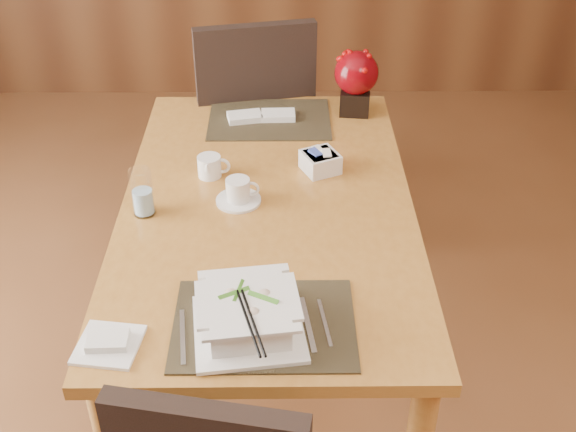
{
  "coord_description": "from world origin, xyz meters",
  "views": [
    {
      "loc": [
        0.05,
        -1.26,
        1.99
      ],
      "look_at": [
        0.06,
        0.35,
        0.87
      ],
      "focal_mm": 45.0,
      "sensor_mm": 36.0,
      "label": 1
    }
  ],
  "objects_px": {
    "creamer_jug": "(209,166)",
    "sugar_caddy": "(320,162)",
    "soup_setting": "(248,316)",
    "berry_decor": "(356,79)",
    "water_glass": "(142,192)",
    "bread_plate": "(109,345)",
    "dining_table": "(268,227)",
    "coffee_cup": "(238,192)",
    "far_chair": "(252,120)"
  },
  "relations": [
    {
      "from": "bread_plate",
      "to": "far_chair",
      "type": "xyz_separation_m",
      "value": [
        0.29,
        1.48,
        -0.16
      ]
    },
    {
      "from": "water_glass",
      "to": "berry_decor",
      "type": "height_order",
      "value": "berry_decor"
    },
    {
      "from": "dining_table",
      "to": "coffee_cup",
      "type": "distance_m",
      "value": 0.16
    },
    {
      "from": "sugar_caddy",
      "to": "bread_plate",
      "type": "relative_size",
      "value": 0.74
    },
    {
      "from": "coffee_cup",
      "to": "far_chair",
      "type": "bearing_deg",
      "value": 89.28
    },
    {
      "from": "berry_decor",
      "to": "far_chair",
      "type": "relative_size",
      "value": 0.23
    },
    {
      "from": "water_glass",
      "to": "far_chair",
      "type": "bearing_deg",
      "value": 72.43
    },
    {
      "from": "dining_table",
      "to": "bread_plate",
      "type": "xyz_separation_m",
      "value": [
        -0.37,
        -0.62,
        0.1
      ]
    },
    {
      "from": "soup_setting",
      "to": "berry_decor",
      "type": "xyz_separation_m",
      "value": [
        0.36,
        1.19,
        0.08
      ]
    },
    {
      "from": "soup_setting",
      "to": "far_chair",
      "type": "xyz_separation_m",
      "value": [
        -0.04,
        1.44,
        -0.21
      ]
    },
    {
      "from": "dining_table",
      "to": "water_glass",
      "type": "bearing_deg",
      "value": -170.9
    },
    {
      "from": "dining_table",
      "to": "water_glass",
      "type": "xyz_separation_m",
      "value": [
        -0.37,
        -0.06,
        0.17
      ]
    },
    {
      "from": "coffee_cup",
      "to": "far_chair",
      "type": "distance_m",
      "value": 0.88
    },
    {
      "from": "soup_setting",
      "to": "sugar_caddy",
      "type": "distance_m",
      "value": 0.79
    },
    {
      "from": "creamer_jug",
      "to": "sugar_caddy",
      "type": "xyz_separation_m",
      "value": [
        0.36,
        0.03,
        -0.0
      ]
    },
    {
      "from": "coffee_cup",
      "to": "creamer_jug",
      "type": "relative_size",
      "value": 1.42
    },
    {
      "from": "coffee_cup",
      "to": "creamer_jug",
      "type": "xyz_separation_m",
      "value": [
        -0.1,
        0.15,
        0.0
      ]
    },
    {
      "from": "bread_plate",
      "to": "far_chair",
      "type": "bearing_deg",
      "value": 78.86
    },
    {
      "from": "berry_decor",
      "to": "bread_plate",
      "type": "bearing_deg",
      "value": -119.28
    },
    {
      "from": "bread_plate",
      "to": "water_glass",
      "type": "bearing_deg",
      "value": 90.0
    },
    {
      "from": "dining_table",
      "to": "bread_plate",
      "type": "height_order",
      "value": "bread_plate"
    },
    {
      "from": "creamer_jug",
      "to": "bread_plate",
      "type": "relative_size",
      "value": 0.67
    },
    {
      "from": "dining_table",
      "to": "coffee_cup",
      "type": "relative_size",
      "value": 10.7
    },
    {
      "from": "sugar_caddy",
      "to": "bread_plate",
      "type": "distance_m",
      "value": 0.97
    },
    {
      "from": "berry_decor",
      "to": "sugar_caddy",
      "type": "bearing_deg",
      "value": -109.3
    },
    {
      "from": "soup_setting",
      "to": "berry_decor",
      "type": "height_order",
      "value": "berry_decor"
    },
    {
      "from": "soup_setting",
      "to": "coffee_cup",
      "type": "distance_m",
      "value": 0.58
    },
    {
      "from": "soup_setting",
      "to": "water_glass",
      "type": "distance_m",
      "value": 0.61
    },
    {
      "from": "dining_table",
      "to": "creamer_jug",
      "type": "bearing_deg",
      "value": 140.65
    },
    {
      "from": "sugar_caddy",
      "to": "berry_decor",
      "type": "distance_m",
      "value": 0.46
    },
    {
      "from": "dining_table",
      "to": "far_chair",
      "type": "xyz_separation_m",
      "value": [
        -0.08,
        0.86,
        -0.06
      ]
    },
    {
      "from": "dining_table",
      "to": "coffee_cup",
      "type": "bearing_deg",
      "value": 178.58
    },
    {
      "from": "creamer_jug",
      "to": "water_glass",
      "type": "bearing_deg",
      "value": -126.51
    },
    {
      "from": "creamer_jug",
      "to": "bread_plate",
      "type": "distance_m",
      "value": 0.8
    },
    {
      "from": "dining_table",
      "to": "berry_decor",
      "type": "relative_size",
      "value": 6.22
    },
    {
      "from": "berry_decor",
      "to": "bread_plate",
      "type": "height_order",
      "value": "berry_decor"
    },
    {
      "from": "berry_decor",
      "to": "far_chair",
      "type": "distance_m",
      "value": 0.56
    },
    {
      "from": "bread_plate",
      "to": "creamer_jug",
      "type": "bearing_deg",
      "value": 76.94
    },
    {
      "from": "coffee_cup",
      "to": "soup_setting",
      "type": "bearing_deg",
      "value": -84.81
    },
    {
      "from": "far_chair",
      "to": "soup_setting",
      "type": "bearing_deg",
      "value": 79.91
    },
    {
      "from": "sugar_caddy",
      "to": "bread_plate",
      "type": "xyz_separation_m",
      "value": [
        -0.54,
        -0.81,
        -0.03
      ]
    },
    {
      "from": "coffee_cup",
      "to": "berry_decor",
      "type": "relative_size",
      "value": 0.58
    },
    {
      "from": "coffee_cup",
      "to": "bread_plate",
      "type": "relative_size",
      "value": 0.96
    },
    {
      "from": "soup_setting",
      "to": "far_chair",
      "type": "height_order",
      "value": "far_chair"
    },
    {
      "from": "dining_table",
      "to": "berry_decor",
      "type": "xyz_separation_m",
      "value": [
        0.32,
        0.61,
        0.23
      ]
    },
    {
      "from": "soup_setting",
      "to": "bread_plate",
      "type": "bearing_deg",
      "value": -179.87
    },
    {
      "from": "soup_setting",
      "to": "far_chair",
      "type": "bearing_deg",
      "value": 84.18
    },
    {
      "from": "bread_plate",
      "to": "far_chair",
      "type": "relative_size",
      "value": 0.14
    },
    {
      "from": "water_glass",
      "to": "bread_plate",
      "type": "relative_size",
      "value": 1.04
    },
    {
      "from": "dining_table",
      "to": "coffee_cup",
      "type": "xyz_separation_m",
      "value": [
        -0.09,
        0.0,
        0.13
      ]
    }
  ]
}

